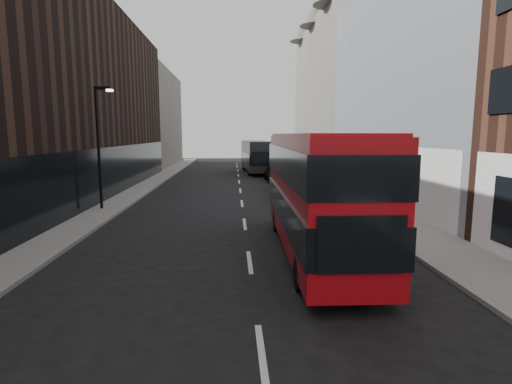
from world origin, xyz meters
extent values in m
cube|color=slate|center=(7.50, 25.00, 0.07)|extent=(3.00, 80.00, 0.15)
cube|color=slate|center=(-8.00, 25.00, 0.07)|extent=(2.00, 80.00, 0.15)
cube|color=#A4A9AE|center=(11.50, 21.00, 10.00)|extent=(5.00, 22.00, 20.00)
cube|color=silver|center=(9.15, 21.00, 1.90)|extent=(0.35, 21.00, 3.80)
cube|color=#69655D|center=(11.50, 44.00, 9.00)|extent=(5.00, 24.00, 18.00)
cone|color=#69655D|center=(9.50, 44.00, 19.50)|extent=(4.00, 4.00, 3.00)
cone|color=#69655D|center=(9.50, 52.00, 19.50)|extent=(4.00, 4.00, 3.00)
cube|color=black|center=(-11.50, 30.00, 7.00)|extent=(5.00, 24.00, 14.00)
cube|color=#69655D|center=(-11.50, 52.00, 6.50)|extent=(5.00, 20.00, 13.00)
cylinder|color=black|center=(-8.30, 18.00, 3.65)|extent=(0.16, 0.16, 7.00)
cube|color=black|center=(-7.90, 18.00, 7.05)|extent=(0.90, 0.15, 0.18)
cube|color=#FFF2CC|center=(-7.50, 18.00, 6.93)|extent=(0.35, 0.22, 0.12)
cube|color=#AF0A12|center=(2.51, 8.87, 2.41)|extent=(2.66, 11.06, 4.01)
cube|color=black|center=(2.51, 8.87, 1.75)|extent=(2.78, 11.11, 1.10)
cube|color=black|center=(2.51, 8.87, 3.46)|extent=(2.78, 11.11, 1.10)
cube|color=black|center=(2.43, 3.33, 1.90)|extent=(2.13, 0.11, 1.40)
cube|color=black|center=(2.59, 14.41, 1.90)|extent=(2.13, 0.11, 1.40)
cube|color=#AF0A12|center=(2.51, 8.87, 4.44)|extent=(2.56, 10.62, 0.12)
cylinder|color=black|center=(1.46, 12.42, 0.50)|extent=(0.32, 1.01, 1.00)
cylinder|color=black|center=(3.66, 12.38, 0.50)|extent=(0.32, 1.01, 1.00)
cylinder|color=black|center=(1.36, 5.36, 0.50)|extent=(0.32, 1.01, 1.00)
cylinder|color=black|center=(3.56, 5.33, 0.50)|extent=(0.32, 1.01, 1.00)
cube|color=black|center=(2.16, 41.46, 2.01)|extent=(3.20, 11.46, 3.19)
cube|color=black|center=(2.16, 41.46, 1.80)|extent=(3.32, 11.52, 1.13)
cube|color=black|center=(2.47, 35.77, 1.96)|extent=(2.19, 0.20, 1.44)
cube|color=black|center=(1.84, 47.15, 1.96)|extent=(2.19, 0.20, 1.44)
cube|color=black|center=(2.16, 41.46, 3.64)|extent=(3.07, 11.00, 0.12)
cylinder|color=black|center=(0.82, 45.02, 0.52)|extent=(0.37, 1.05, 1.03)
cylinder|color=black|center=(3.09, 45.14, 0.52)|extent=(0.37, 1.05, 1.03)
cylinder|color=black|center=(1.22, 37.77, 0.52)|extent=(0.37, 1.05, 1.03)
cylinder|color=black|center=(3.49, 37.90, 0.52)|extent=(0.37, 1.05, 1.03)
imported|color=black|center=(2.97, 20.00, 0.67)|extent=(1.98, 4.06, 1.33)
imported|color=#95989E|center=(3.24, 26.00, 0.73)|extent=(1.89, 4.56, 1.47)
imported|color=black|center=(3.58, 32.29, 0.72)|extent=(2.17, 5.01, 1.44)
camera|label=1|loc=(-0.55, -5.58, 4.47)|focal=28.00mm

